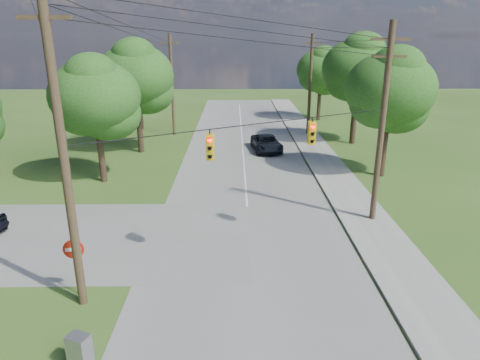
{
  "coord_description": "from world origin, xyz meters",
  "views": [
    {
      "loc": [
        1.25,
        -13.76,
        9.76
      ],
      "look_at": [
        1.5,
        5.0,
        3.42
      ],
      "focal_mm": 32.0,
      "sensor_mm": 36.0,
      "label": 1
    }
  ],
  "objects_px": {
    "car_main_north": "(267,143)",
    "pole_sw": "(62,146)",
    "control_cabinet": "(80,352)",
    "pole_north_e": "(310,84)",
    "pole_north_w": "(172,84)",
    "do_not_enter_sign": "(74,255)",
    "pole_ne": "(382,123)"
  },
  "relations": [
    {
      "from": "car_main_north",
      "to": "pole_sw",
      "type": "bearing_deg",
      "value": -117.89
    },
    {
      "from": "control_cabinet",
      "to": "pole_north_e",
      "type": "bearing_deg",
      "value": 91.89
    },
    {
      "from": "pole_north_w",
      "to": "control_cabinet",
      "type": "height_order",
      "value": "pole_north_w"
    },
    {
      "from": "pole_sw",
      "to": "control_cabinet",
      "type": "height_order",
      "value": "pole_sw"
    },
    {
      "from": "pole_north_e",
      "to": "car_main_north",
      "type": "distance_m",
      "value": 9.42
    },
    {
      "from": "pole_north_e",
      "to": "control_cabinet",
      "type": "xyz_separation_m",
      "value": [
        -12.4,
        -33.03,
        -4.53
      ]
    },
    {
      "from": "pole_sw",
      "to": "control_cabinet",
      "type": "relative_size",
      "value": 10.04
    },
    {
      "from": "control_cabinet",
      "to": "do_not_enter_sign",
      "type": "height_order",
      "value": "do_not_enter_sign"
    },
    {
      "from": "pole_ne",
      "to": "do_not_enter_sign",
      "type": "relative_size",
      "value": 4.4
    },
    {
      "from": "pole_ne",
      "to": "pole_north_e",
      "type": "bearing_deg",
      "value": 90.0
    },
    {
      "from": "do_not_enter_sign",
      "to": "pole_ne",
      "type": "bearing_deg",
      "value": 18.26
    },
    {
      "from": "pole_north_w",
      "to": "pole_sw",
      "type": "bearing_deg",
      "value": -89.23
    },
    {
      "from": "pole_ne",
      "to": "control_cabinet",
      "type": "relative_size",
      "value": 8.79
    },
    {
      "from": "pole_sw",
      "to": "pole_north_e",
      "type": "distance_m",
      "value": 32.55
    },
    {
      "from": "pole_north_e",
      "to": "do_not_enter_sign",
      "type": "xyz_separation_m",
      "value": [
        -13.86,
        -29.0,
        -3.39
      ]
    },
    {
      "from": "pole_north_w",
      "to": "do_not_enter_sign",
      "type": "xyz_separation_m",
      "value": [
        0.04,
        -29.0,
        -3.39
      ]
    },
    {
      "from": "pole_north_e",
      "to": "pole_north_w",
      "type": "bearing_deg",
      "value": 180.0
    },
    {
      "from": "pole_ne",
      "to": "do_not_enter_sign",
      "type": "height_order",
      "value": "pole_ne"
    },
    {
      "from": "pole_north_e",
      "to": "car_main_north",
      "type": "relative_size",
      "value": 2.03
    },
    {
      "from": "pole_ne",
      "to": "control_cabinet",
      "type": "height_order",
      "value": "pole_ne"
    },
    {
      "from": "pole_north_w",
      "to": "control_cabinet",
      "type": "distance_m",
      "value": 33.37
    },
    {
      "from": "pole_sw",
      "to": "car_main_north",
      "type": "height_order",
      "value": "pole_sw"
    },
    {
      "from": "control_cabinet",
      "to": "do_not_enter_sign",
      "type": "relative_size",
      "value": 0.5
    },
    {
      "from": "pole_ne",
      "to": "car_main_north",
      "type": "distance_m",
      "value": 16.64
    },
    {
      "from": "pole_north_w",
      "to": "pole_ne",
      "type": "bearing_deg",
      "value": -57.71
    },
    {
      "from": "car_main_north",
      "to": "pole_north_w",
      "type": "bearing_deg",
      "value": 136.27
    },
    {
      "from": "pole_north_e",
      "to": "pole_north_w",
      "type": "height_order",
      "value": "same"
    },
    {
      "from": "pole_sw",
      "to": "do_not_enter_sign",
      "type": "height_order",
      "value": "pole_sw"
    },
    {
      "from": "pole_sw",
      "to": "pole_north_w",
      "type": "distance_m",
      "value": 29.62
    },
    {
      "from": "do_not_enter_sign",
      "to": "car_main_north",
      "type": "bearing_deg",
      "value": 59.25
    },
    {
      "from": "pole_north_e",
      "to": "car_main_north",
      "type": "height_order",
      "value": "pole_north_e"
    },
    {
      "from": "pole_north_w",
      "to": "car_main_north",
      "type": "distance_m",
      "value": 12.19
    }
  ]
}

